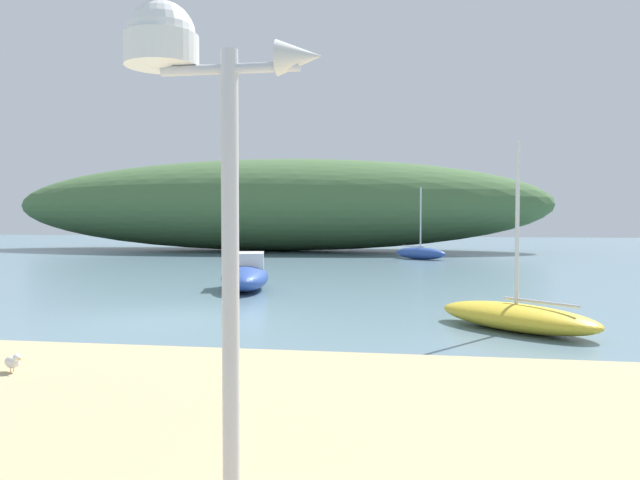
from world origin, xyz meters
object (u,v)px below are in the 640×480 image
object	(u,v)px
seagull_by_mast	(13,361)
sailboat_off_point	(420,253)
motorboat_mid_channel	(245,275)
sailboat_far_left	(516,316)
mast_structure	(187,92)

from	to	relation	value
seagull_by_mast	sailboat_off_point	bearing A→B (deg)	78.68
motorboat_mid_channel	sailboat_far_left	bearing A→B (deg)	-39.28
mast_structure	sailboat_off_point	size ratio (longest dim) A/B	0.92
sailboat_far_left	sailboat_off_point	bearing A→B (deg)	95.28
mast_structure	sailboat_off_point	world-z (taller)	sailboat_off_point
mast_structure	motorboat_mid_channel	world-z (taller)	mast_structure
motorboat_mid_channel	sailboat_off_point	xyz separation A→B (m)	(5.36, 14.97, -0.12)
sailboat_far_left	sailboat_off_point	size ratio (longest dim) A/B	0.98
motorboat_mid_channel	sailboat_off_point	world-z (taller)	sailboat_off_point
mast_structure	seagull_by_mast	size ratio (longest dim) A/B	9.56
mast_structure	sailboat_off_point	bearing A→B (deg)	87.07
motorboat_mid_channel	sailboat_far_left	size ratio (longest dim) A/B	1.11
sailboat_off_point	seagull_by_mast	world-z (taller)	sailboat_off_point
mast_structure	motorboat_mid_channel	bearing A→B (deg)	104.63
seagull_by_mast	mast_structure	bearing A→B (deg)	-41.84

